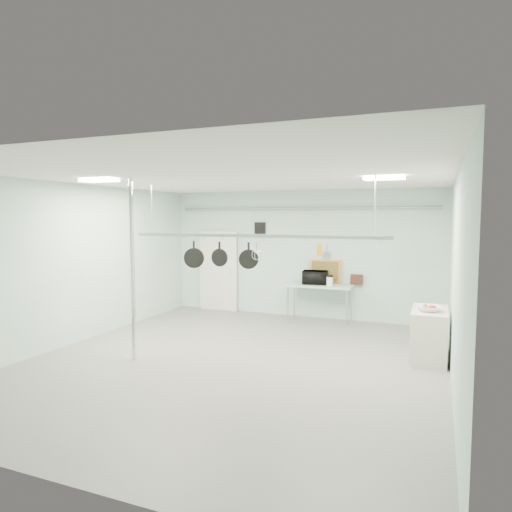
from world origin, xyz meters
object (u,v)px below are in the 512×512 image
at_px(side_cabinet, 429,334).
at_px(prep_table, 320,287).
at_px(skillet_mid, 219,254).
at_px(pot_rack, 252,234).
at_px(skillet_right, 249,255).
at_px(microwave, 315,277).
at_px(chrome_pole, 132,270).
at_px(skillet_left, 194,255).
at_px(fruit_bowl, 429,309).
at_px(coffee_canister, 330,281).

bearing_deg(side_cabinet, prep_table, 139.21).
bearing_deg(skillet_mid, side_cabinet, 16.55).
height_order(pot_rack, skillet_right, pot_rack).
bearing_deg(skillet_right, microwave, 63.93).
bearing_deg(chrome_pole, skillet_left, 51.50).
bearing_deg(chrome_pole, skillet_right, 26.22).
distance_m(chrome_pole, pot_rack, 2.19).
height_order(prep_table, fruit_bowl, fruit_bowl).
bearing_deg(pot_rack, side_cabinet, 20.45).
bearing_deg(coffee_canister, chrome_pole, -122.16).
distance_m(chrome_pole, microwave, 4.78).
bearing_deg(skillet_left, side_cabinet, -7.60).
distance_m(prep_table, skillet_left, 3.79).
relative_size(chrome_pole, coffee_canister, 14.98).
xyz_separation_m(side_cabinet, coffee_canister, (-2.28, 2.09, 0.56)).
height_order(chrome_pole, side_cabinet, chrome_pole).
xyz_separation_m(chrome_pole, coffee_canister, (2.57, 4.09, -0.59)).
relative_size(pot_rack, skillet_left, 9.40).
bearing_deg(microwave, pot_rack, 78.45).
height_order(side_cabinet, pot_rack, pot_rack).
relative_size(coffee_canister, fruit_bowl, 0.54).
relative_size(pot_rack, skillet_mid, 10.82).
xyz_separation_m(coffee_canister, skillet_right, (-0.74, -3.19, 0.84)).
bearing_deg(microwave, skillet_right, 77.20).
bearing_deg(skillet_right, pot_rack, -19.87).
bearing_deg(skillet_mid, microwave, 73.79).
distance_m(side_cabinet, skillet_left, 4.49).
relative_size(side_cabinet, skillet_mid, 2.70).
distance_m(pot_rack, skillet_left, 1.25).
distance_m(coffee_canister, fruit_bowl, 3.21).
relative_size(microwave, fruit_bowl, 1.49).
xyz_separation_m(chrome_pole, skillet_mid, (1.25, 0.90, 0.26)).
height_order(microwave, fruit_bowl, microwave).
xyz_separation_m(coffee_canister, skillet_left, (-1.86, -3.19, 0.82)).
xyz_separation_m(pot_rack, coffee_canister, (0.67, 3.19, -1.22)).
xyz_separation_m(pot_rack, fruit_bowl, (2.94, 0.91, -1.28)).
height_order(chrome_pole, pot_rack, chrome_pole).
distance_m(chrome_pole, fruit_bowl, 5.21).
bearing_deg(microwave, fruit_bowl, 131.16).
relative_size(side_cabinet, skillet_right, 2.61).
bearing_deg(skillet_mid, chrome_pole, -144.69).
bearing_deg(chrome_pole, microwave, 62.59).
height_order(chrome_pole, prep_table, chrome_pole).
bearing_deg(coffee_canister, side_cabinet, -42.54).
distance_m(pot_rack, fruit_bowl, 3.33).
distance_m(pot_rack, coffee_canister, 3.48).
bearing_deg(chrome_pole, side_cabinet, 22.41).
bearing_deg(side_cabinet, skillet_left, -165.10).
distance_m(fruit_bowl, skillet_right, 3.27).
height_order(chrome_pole, coffee_canister, chrome_pole).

